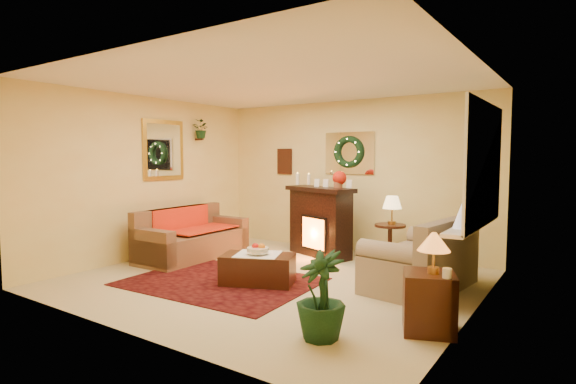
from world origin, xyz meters
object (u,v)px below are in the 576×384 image
Objects in this scene: loveseat at (420,255)px; sofa at (193,231)px; side_table_round at (390,243)px; coffee_table at (258,268)px; fireplace at (320,223)px; end_table_square at (429,303)px.

sofa is at bearing -166.13° from loveseat.
side_table_round reaches higher than coffee_table.
fireplace is 3.36m from end_table_square.
loveseat is at bearing 110.94° from end_table_square.
sofa is at bearing -122.27° from fireplace.
fireplace reaches higher than loveseat.
sofa is 4.22m from end_table_square.
coffee_table is at bearing -142.76° from loveseat.
loveseat reaches higher than side_table_round.
fireplace is 0.76× the size of loveseat.
sofa is 2.07m from fireplace.
end_table_square is at bearing -61.35° from loveseat.
end_table_square is (0.52, -1.36, -0.15)m from loveseat.
loveseat is 2.76× the size of end_table_square.
loveseat is (1.95, -0.89, -0.13)m from fireplace.
end_table_square is (1.30, -2.36, -0.05)m from side_table_round.
loveseat is (3.58, 0.39, -0.01)m from sofa.
sofa is at bearing 137.96° from coffee_table.
sofa is 3.60m from loveseat.
fireplace is at bearing 137.69° from end_table_square.
sofa is at bearing -153.68° from side_table_round.
side_table_round is at bearing 40.49° from coffee_table.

